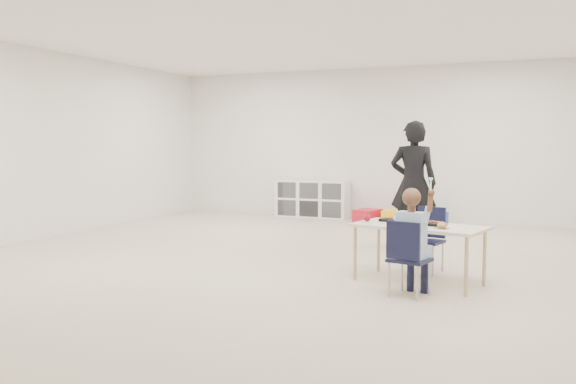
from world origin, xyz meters
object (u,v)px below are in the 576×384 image
at_px(cubby_shelf, 312,199).
at_px(child, 410,236).
at_px(table, 418,254).
at_px(adult, 413,184).
at_px(chair_near, 410,258).

bearing_deg(cubby_shelf, child, -60.88).
relative_size(table, adult, 0.81).
height_order(table, adult, adult).
relative_size(chair_near, adult, 0.41).
relative_size(chair_near, child, 0.63).
relative_size(child, adult, 0.65).
bearing_deg(child, table, 105.50).
distance_m(chair_near, child, 0.20).
bearing_deg(adult, child, 94.74).
relative_size(cubby_shelf, adult, 0.82).
distance_m(chair_near, adult, 2.90).
xyz_separation_m(child, cubby_shelf, (-2.96, 5.31, -0.21)).
bearing_deg(chair_near, table, 105.50).
relative_size(chair_near, cubby_shelf, 0.50).
distance_m(table, child, 0.62).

